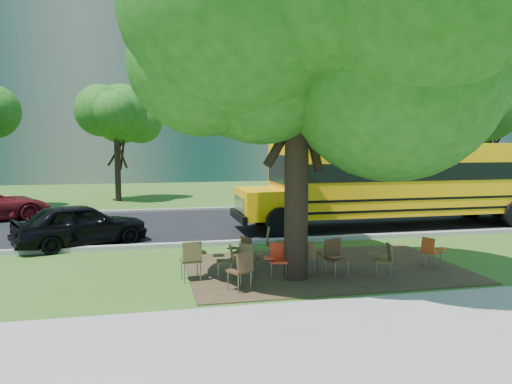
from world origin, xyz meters
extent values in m
plane|color=#375219|center=(0.00, 0.00, 0.00)|extent=(160.00, 160.00, 0.00)
cube|color=gray|center=(0.00, -5.00, 0.02)|extent=(60.00, 4.00, 0.04)
cube|color=#382819|center=(1.00, -0.50, 0.01)|extent=(7.00, 4.50, 0.03)
cube|color=black|center=(0.00, 7.00, 0.02)|extent=(80.00, 8.00, 0.04)
cube|color=gray|center=(0.00, 3.00, 0.07)|extent=(80.00, 0.25, 0.14)
cube|color=gray|center=(0.00, 11.10, 0.07)|extent=(80.00, 0.25, 0.14)
cube|color=slate|center=(-8.00, 36.00, 11.00)|extent=(38.00, 16.00, 22.00)
cube|color=gray|center=(24.00, 38.00, 12.50)|extent=(30.00, 16.00, 25.00)
cylinder|color=black|center=(-5.00, 16.00, 1.75)|extent=(0.32, 0.32, 3.50)
sphere|color=#194F12|center=(-5.00, 16.00, 4.22)|extent=(4.80, 4.80, 4.80)
cylinder|color=black|center=(8.00, 14.00, 2.10)|extent=(0.38, 0.38, 4.20)
sphere|color=#194F12|center=(8.00, 14.00, 5.04)|extent=(5.60, 5.60, 5.60)
cylinder|color=black|center=(16.00, 13.00, 1.80)|extent=(0.34, 0.34, 3.60)
sphere|color=#194F12|center=(16.00, 13.00, 4.35)|extent=(5.00, 5.00, 5.00)
cylinder|color=black|center=(0.00, -1.29, 2.41)|extent=(0.56, 0.56, 4.83)
sphere|color=#194F12|center=(0.00, -1.29, 5.91)|extent=(7.20, 7.20, 7.20)
cube|color=#FFAC08|center=(7.07, 4.99, 1.90)|extent=(11.81, 2.81, 2.62)
cube|color=black|center=(7.39, 4.99, 2.20)|extent=(11.17, 2.84, 0.64)
cube|color=#FFAC08|center=(0.51, 4.92, 1.07)|extent=(1.42, 2.37, 1.02)
cube|color=black|center=(7.07, 4.99, 1.23)|extent=(11.83, 2.84, 0.09)
cube|color=black|center=(7.07, 4.99, 0.84)|extent=(11.83, 2.84, 0.09)
cylinder|color=black|center=(0.98, 3.58, 0.54)|extent=(1.07, 0.33, 1.07)
cylinder|color=black|center=(0.95, 6.26, 0.54)|extent=(1.07, 0.33, 1.07)
cylinder|color=black|center=(10.16, 6.36, 0.54)|extent=(1.07, 0.33, 1.07)
cylinder|color=black|center=(11.66, 6.38, 0.54)|extent=(1.07, 0.33, 1.07)
cube|color=#443E1D|center=(-2.45, -0.88, 0.50)|extent=(0.51, 0.49, 0.06)
cube|color=#443E1D|center=(-2.43, -1.08, 0.74)|extent=(0.45, 0.15, 0.45)
cube|color=#443E1D|center=(-2.20, -0.70, 0.63)|extent=(0.28, 0.34, 0.03)
cylinder|color=slate|center=(-2.66, -0.71, 0.25)|extent=(0.03, 0.03, 0.50)
cylinder|color=slate|center=(-2.24, -1.05, 0.25)|extent=(0.03, 0.03, 0.50)
cube|color=#4D4121|center=(-1.04, -0.82, 0.43)|extent=(0.55, 0.54, 0.05)
cube|color=#4D4121|center=(-1.13, -0.96, 0.65)|extent=(0.37, 0.29, 0.39)
cube|color=#4D4121|center=(-0.77, -0.83, 0.55)|extent=(0.32, 0.34, 0.03)
cylinder|color=slate|center=(-1.09, -0.59, 0.22)|extent=(0.02, 0.02, 0.43)
cylinder|color=slate|center=(-0.99, -1.04, 0.22)|extent=(0.02, 0.02, 0.43)
cube|color=#4D311B|center=(-1.49, -1.99, 0.47)|extent=(0.59, 0.58, 0.05)
cube|color=#4D311B|center=(-1.40, -2.15, 0.70)|extent=(0.42, 0.29, 0.42)
cube|color=#4D311B|center=(-1.34, -1.74, 0.60)|extent=(0.34, 0.37, 0.03)
cylinder|color=slate|center=(-1.73, -1.92, 0.24)|extent=(0.03, 0.03, 0.47)
cylinder|color=slate|center=(-1.25, -2.06, 0.24)|extent=(0.03, 0.03, 0.47)
cube|color=red|center=(-0.40, -1.21, 0.44)|extent=(0.48, 0.47, 0.05)
cube|color=red|center=(-0.37, -1.03, 0.66)|extent=(0.41, 0.17, 0.40)
cube|color=red|center=(-0.66, -1.30, 0.56)|extent=(0.27, 0.31, 0.03)
cylinder|color=slate|center=(-0.27, -1.40, 0.22)|extent=(0.02, 0.02, 0.44)
cylinder|color=slate|center=(-0.54, -1.01, 0.22)|extent=(0.02, 0.02, 0.44)
cube|color=#4F351C|center=(0.36, -1.07, 0.46)|extent=(0.53, 0.52, 0.05)
cube|color=#4F351C|center=(0.30, -1.25, 0.69)|extent=(0.42, 0.22, 0.41)
cube|color=#4F351C|center=(0.63, -1.01, 0.59)|extent=(0.30, 0.34, 0.03)
cylinder|color=slate|center=(0.24, -0.85, 0.23)|extent=(0.02, 0.02, 0.46)
cylinder|color=slate|center=(0.47, -1.29, 0.23)|extent=(0.02, 0.02, 0.46)
cube|color=#412917|center=(0.96, -1.51, 0.50)|extent=(0.56, 0.54, 0.06)
cube|color=#412917|center=(0.91, -1.32, 0.74)|extent=(0.45, 0.21, 0.44)
cube|color=#412917|center=(0.74, -1.73, 0.63)|extent=(0.31, 0.36, 0.03)
cylinder|color=slate|center=(1.19, -1.65, 0.25)|extent=(0.03, 0.03, 0.50)
cylinder|color=slate|center=(0.73, -1.38, 0.25)|extent=(0.03, 0.03, 0.50)
cube|color=#443D1D|center=(2.04, -1.67, 0.44)|extent=(0.48, 0.49, 0.05)
cube|color=#443D1D|center=(2.21, -1.71, 0.66)|extent=(0.18, 0.40, 0.39)
cube|color=#443D1D|center=(1.96, -1.41, 0.56)|extent=(0.32, 0.27, 0.03)
cylinder|color=slate|center=(1.84, -1.79, 0.22)|extent=(0.02, 0.02, 0.44)
cylinder|color=slate|center=(2.24, -1.54, 0.22)|extent=(0.02, 0.02, 0.44)
cube|color=#CB4515|center=(3.78, -0.98, 0.42)|extent=(0.50, 0.51, 0.05)
cube|color=#CB4515|center=(3.62, -1.05, 0.63)|extent=(0.23, 0.38, 0.38)
cube|color=#CB4515|center=(3.99, -1.13, 0.53)|extent=(0.32, 0.29, 0.03)
cylinder|color=slate|center=(3.86, -0.77, 0.21)|extent=(0.02, 0.02, 0.42)
cylinder|color=slate|center=(3.70, -1.19, 0.21)|extent=(0.02, 0.02, 0.42)
cube|color=#44391D|center=(-1.65, -0.89, 0.42)|extent=(0.39, 0.41, 0.05)
cube|color=#44391D|center=(-1.48, -0.90, 0.62)|extent=(0.11, 0.37, 0.37)
cube|color=#44391D|center=(-1.76, -0.66, 0.53)|extent=(0.27, 0.22, 0.03)
cylinder|color=slate|center=(-1.81, -1.03, 0.21)|extent=(0.02, 0.02, 0.42)
cylinder|color=slate|center=(-1.48, -0.74, 0.21)|extent=(0.02, 0.02, 0.42)
cube|color=#3F2616|center=(-1.04, 0.03, 0.41)|extent=(0.52, 0.52, 0.05)
cube|color=#3F2616|center=(-0.91, 0.13, 0.61)|extent=(0.28, 0.35, 0.37)
cube|color=#3F2616|center=(-1.28, 0.13, 0.52)|extent=(0.32, 0.31, 0.03)
cylinder|color=slate|center=(-1.08, -0.18, 0.20)|extent=(0.02, 0.02, 0.41)
cylinder|color=slate|center=(-1.01, 0.25, 0.20)|extent=(0.02, 0.02, 0.41)
cube|color=brown|center=(-0.05, 0.49, 0.49)|extent=(0.52, 0.54, 0.05)
cube|color=brown|center=(-0.24, 0.53, 0.73)|extent=(0.19, 0.45, 0.44)
cube|color=brown|center=(0.04, 0.20, 0.62)|extent=(0.35, 0.30, 0.03)
cylinder|color=slate|center=(0.17, 0.63, 0.25)|extent=(0.03, 0.03, 0.49)
cylinder|color=slate|center=(-0.27, 0.35, 0.25)|extent=(0.03, 0.03, 0.49)
cube|color=#504D22|center=(0.99, -0.72, 0.45)|extent=(0.55, 0.54, 0.05)
cube|color=#504D22|center=(1.07, -0.89, 0.67)|extent=(0.40, 0.25, 0.40)
cube|color=#504D22|center=(1.15, -0.50, 0.57)|extent=(0.32, 0.34, 0.03)
cylinder|color=slate|center=(0.77, -0.64, 0.22)|extent=(0.02, 0.02, 0.45)
cylinder|color=slate|center=(1.22, -0.81, 0.22)|extent=(0.02, 0.02, 0.45)
imported|color=black|center=(-5.48, 3.81, 0.69)|extent=(4.36, 3.15, 1.38)
camera|label=1|loc=(-3.41, -12.45, 3.27)|focal=35.00mm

